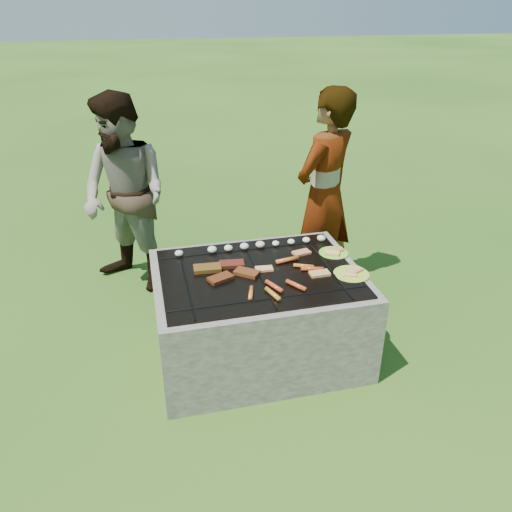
{
  "coord_description": "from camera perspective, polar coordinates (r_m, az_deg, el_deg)",
  "views": [
    {
      "loc": [
        -0.65,
        -2.65,
        2.13
      ],
      "look_at": [
        0.0,
        0.05,
        0.7
      ],
      "focal_mm": 35.0,
      "sensor_mm": 36.0,
      "label": 1
    }
  ],
  "objects": [
    {
      "name": "lawn",
      "position": [
        3.46,
        0.2,
        -10.72
      ],
      "size": [
        60.0,
        60.0,
        0.0
      ],
      "primitive_type": "plane",
      "color": "#234B12",
      "rests_on": "ground"
    },
    {
      "name": "fire_pit",
      "position": [
        3.3,
        0.2,
        -6.86
      ],
      "size": [
        1.3,
        1.0,
        0.62
      ],
      "color": "gray",
      "rests_on": "ground"
    },
    {
      "name": "mushrooms",
      "position": [
        3.42,
        -0.08,
        1.25
      ],
      "size": [
        1.06,
        0.06,
        0.04
      ],
      "color": "beige",
      "rests_on": "fire_pit"
    },
    {
      "name": "pork_slabs",
      "position": [
        3.13,
        -3.59,
        -1.63
      ],
      "size": [
        0.4,
        0.28,
        0.03
      ],
      "color": "#8E5B19",
      "rests_on": "fire_pit"
    },
    {
      "name": "sausages",
      "position": [
        3.04,
        3.46,
        -2.48
      ],
      "size": [
        0.54,
        0.48,
        0.03
      ],
      "color": "#EE5027",
      "rests_on": "fire_pit"
    },
    {
      "name": "bread_on_grate",
      "position": [
        3.2,
        4.84,
        -1.01
      ],
      "size": [
        0.44,
        0.38,
        0.02
      ],
      "color": "#F6D77E",
      "rests_on": "fire_pit"
    },
    {
      "name": "plate_far",
      "position": [
        3.4,
        8.86,
        0.35
      ],
      "size": [
        0.22,
        0.22,
        0.03
      ],
      "color": "#C5FA3B",
      "rests_on": "fire_pit"
    },
    {
      "name": "plate_near",
      "position": [
        3.16,
        10.86,
        -2.03
      ],
      "size": [
        0.28,
        0.28,
        0.03
      ],
      "color": "yellow",
      "rests_on": "fire_pit"
    },
    {
      "name": "cook",
      "position": [
        3.87,
        7.81,
        6.93
      ],
      "size": [
        0.7,
        0.65,
        1.61
      ],
      "primitive_type": "imported",
      "rotation": [
        0.0,
        0.0,
        3.75
      ],
      "color": "gray",
      "rests_on": "ground"
    },
    {
      "name": "bystander",
      "position": [
        4.01,
        -14.69,
        6.63
      ],
      "size": [
        0.95,
        0.95,
        1.56
      ],
      "primitive_type": "imported",
      "rotation": [
        0.0,
        0.0,
        -0.82
      ],
      "color": "gray",
      "rests_on": "ground"
    }
  ]
}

